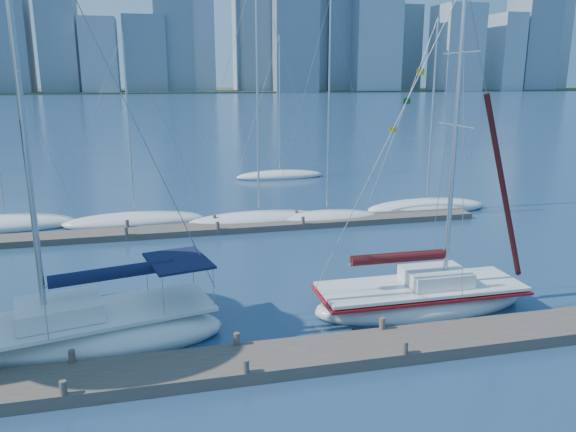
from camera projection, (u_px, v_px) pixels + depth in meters
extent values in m
plane|color=navy|center=(241.00, 370.00, 17.30)|extent=(700.00, 700.00, 0.00)
cube|color=#493E36|center=(241.00, 364.00, 17.25)|extent=(26.00, 2.00, 0.40)
cube|color=#493E36|center=(233.00, 227.00, 32.80)|extent=(30.00, 1.80, 0.36)
cube|color=#38472D|center=(155.00, 91.00, 319.19)|extent=(800.00, 100.00, 1.50)
ellipsoid|color=silver|center=(83.00, 338.00, 18.78)|extent=(9.75, 5.02, 1.63)
cube|color=silver|center=(81.00, 317.00, 18.59)|extent=(9.02, 4.63, 0.13)
cube|color=silver|center=(59.00, 310.00, 18.22)|extent=(2.98, 2.51, 0.60)
cylinder|color=silver|center=(20.00, 97.00, 16.38)|extent=(0.20, 0.20, 14.24)
cylinder|color=silver|center=(113.00, 276.00, 18.76)|extent=(4.32, 1.08, 0.11)
cylinder|color=black|center=(113.00, 273.00, 18.74)|extent=(4.05, 1.32, 0.44)
cube|color=black|center=(178.00, 261.00, 19.66)|extent=(2.48, 2.96, 0.09)
ellipsoid|color=silver|center=(420.00, 303.00, 21.72)|extent=(8.48, 2.78, 1.49)
cube|color=silver|center=(421.00, 286.00, 21.55)|extent=(7.86, 2.56, 0.12)
cube|color=silver|center=(436.00, 276.00, 21.60)|extent=(2.38, 1.81, 0.55)
cylinder|color=silver|center=(455.00, 141.00, 20.42)|extent=(0.18, 0.18, 11.02)
cylinder|color=silver|center=(398.00, 260.00, 21.04)|extent=(4.02, 0.10, 0.10)
cylinder|color=#3D0D0F|center=(398.00, 257.00, 21.02)|extent=(3.70, 0.40, 0.40)
cube|color=maroon|center=(421.00, 290.00, 21.59)|extent=(8.04, 2.67, 0.10)
ellipsoid|color=silver|center=(6.00, 225.00, 33.14)|extent=(8.07, 2.82, 1.21)
ellipsoid|color=silver|center=(135.00, 221.00, 34.04)|extent=(8.63, 3.13, 1.12)
cylinder|color=silver|center=(129.00, 123.00, 32.60)|extent=(0.12, 0.12, 10.17)
ellipsoid|color=silver|center=(259.00, 220.00, 34.26)|extent=(8.96, 3.70, 1.12)
cylinder|color=silver|center=(257.00, 93.00, 32.41)|extent=(0.12, 0.12, 13.60)
ellipsoid|color=silver|center=(327.00, 219.00, 34.74)|extent=(6.81, 2.52, 1.04)
cylinder|color=silver|center=(329.00, 106.00, 33.06)|extent=(0.11, 0.11, 12.25)
ellipsoid|color=silver|center=(426.00, 208.00, 37.50)|extent=(8.53, 2.96, 1.21)
cylinder|color=silver|center=(433.00, 109.00, 35.92)|extent=(0.13, 0.13, 11.18)
ellipsoid|color=silver|center=(280.00, 176.00, 49.52)|extent=(7.98, 3.58, 1.03)
cylinder|color=silver|center=(280.00, 103.00, 47.98)|extent=(0.11, 0.11, 11.15)
cube|color=slate|center=(3.00, 41.00, 266.81)|extent=(23.50, 17.63, 49.59)
cube|color=#8B97A7|center=(60.00, 53.00, 293.64)|extent=(15.66, 17.61, 40.10)
cube|color=gray|center=(100.00, 56.00, 275.89)|extent=(17.01, 19.81, 35.89)
cube|color=slate|center=(145.00, 55.00, 282.22)|extent=(20.54, 16.86, 37.55)
cube|color=#8B97A7|center=(194.00, 6.00, 284.67)|extent=(18.38, 14.99, 86.17)
cube|color=gray|center=(249.00, 19.00, 307.01)|extent=(16.24, 17.46, 76.82)
cube|color=slate|center=(294.00, 9.00, 285.81)|extent=(22.30, 18.95, 83.42)
cube|color=#8B97A7|center=(323.00, 40.00, 309.17)|extent=(13.48, 17.11, 54.94)
cube|color=gray|center=(375.00, 36.00, 300.00)|extent=(24.89, 18.80, 58.05)
cube|color=slate|center=(404.00, 49.00, 336.40)|extent=(14.81, 17.52, 48.60)
cube|color=#8B97A7|center=(456.00, 49.00, 311.68)|extent=(21.98, 23.94, 46.18)
cube|color=gray|center=(504.00, 53.00, 319.10)|extent=(13.59, 21.38, 42.21)
cube|color=slate|center=(535.00, 9.00, 320.55)|extent=(20.88, 23.60, 90.67)
cube|color=#8B97A7|center=(552.00, 21.00, 345.93)|extent=(16.81, 17.08, 82.74)
cube|color=slate|center=(341.00, 3.00, 301.95)|extent=(17.15, 18.00, 93.44)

